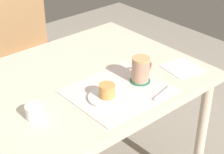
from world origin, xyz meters
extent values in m
cylinder|color=beige|center=(0.46, -0.35, 0.34)|extent=(0.05, 0.05, 0.68)
cylinder|color=beige|center=(0.46, 0.35, 0.34)|extent=(0.05, 0.05, 0.68)
cube|color=beige|center=(0.00, 0.00, 0.70)|extent=(1.03, 0.80, 0.04)
cylinder|color=#997047|center=(0.37, 0.53, 0.22)|extent=(0.04, 0.04, 0.43)
cylinder|color=#997047|center=(0.01, 0.51, 0.22)|extent=(0.04, 0.04, 0.43)
cylinder|color=#997047|center=(0.34, 0.88, 0.22)|extent=(0.04, 0.04, 0.43)
cylinder|color=#997047|center=(-0.01, 0.86, 0.22)|extent=(0.04, 0.04, 0.43)
cube|color=#997047|center=(0.18, 0.69, 0.45)|extent=(0.45, 0.45, 0.04)
cube|color=#997047|center=(0.16, 0.89, 0.67)|extent=(0.39, 0.06, 0.40)
cube|color=silver|center=(0.04, -0.19, 0.72)|extent=(0.40, 0.33, 0.00)
cylinder|color=white|center=(-0.04, -0.21, 0.73)|extent=(0.15, 0.15, 0.01)
cylinder|color=tan|center=(-0.04, -0.21, 0.76)|extent=(0.06, 0.06, 0.05)
cylinder|color=#196B4C|center=(0.16, -0.20, 0.73)|extent=(0.09, 0.09, 0.00)
cylinder|color=tan|center=(0.16, -0.20, 0.78)|extent=(0.07, 0.07, 0.10)
cylinder|color=tan|center=(0.16, -0.20, 0.83)|extent=(0.08, 0.08, 0.01)
torus|color=tan|center=(0.20, -0.20, 0.78)|extent=(0.06, 0.01, 0.06)
cylinder|color=silver|center=(0.16, -0.33, 0.73)|extent=(0.13, 0.04, 0.01)
cube|color=white|center=(0.39, -0.24, 0.72)|extent=(0.17, 0.17, 0.00)
cylinder|color=white|center=(-0.31, -0.13, 0.75)|extent=(0.07, 0.07, 0.05)
camera|label=1|loc=(-0.83, -1.16, 1.54)|focal=60.00mm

